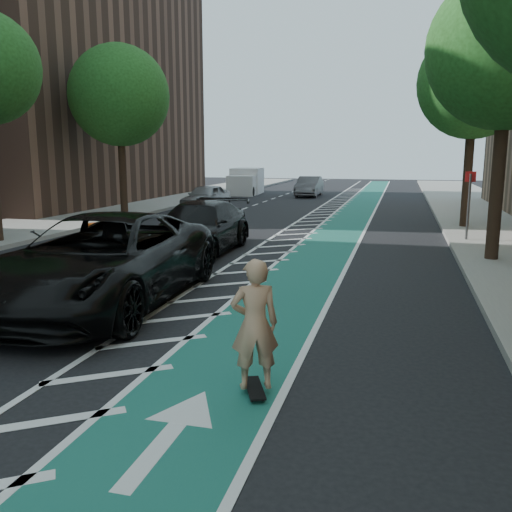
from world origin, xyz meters
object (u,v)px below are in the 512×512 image
(suv_near, at_px, (103,260))
(barrel_a, at_px, (97,239))
(suv_far, at_px, (199,228))
(skateboarder, at_px, (255,324))

(suv_near, xyz_separation_m, barrel_a, (-3.22, 5.07, -0.48))
(suv_far, relative_size, barrel_a, 5.74)
(skateboarder, height_order, barrel_a, skateboarder)
(suv_near, bearing_deg, suv_far, 89.13)
(suv_far, distance_m, barrel_a, 3.17)
(suv_far, bearing_deg, suv_near, -88.77)
(skateboarder, height_order, suv_far, skateboarder)
(skateboarder, relative_size, barrel_a, 1.79)
(skateboarder, bearing_deg, suv_far, -88.17)
(suv_near, relative_size, barrel_a, 7.00)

